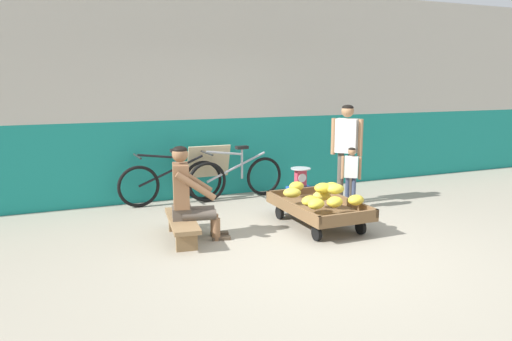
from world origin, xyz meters
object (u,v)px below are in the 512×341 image
at_px(weighing_scale, 301,177).
at_px(customer_child, 351,171).
at_px(bicycle_near_left, 171,181).
at_px(bicycle_far_left, 236,177).
at_px(customer_adult, 347,143).
at_px(plastic_crate, 300,197).
at_px(banana_cart, 318,208).
at_px(vendor_seated, 189,194).
at_px(low_bench, 182,224).
at_px(sign_board, 208,171).

xyz_separation_m(weighing_scale, customer_child, (0.62, -0.42, 0.12)).
distance_m(bicycle_near_left, bicycle_far_left, 1.05).
distance_m(bicycle_far_left, customer_adult, 1.84).
xyz_separation_m(plastic_crate, customer_child, (0.62, -0.42, 0.42)).
relative_size(banana_cart, customer_adult, 0.95).
relative_size(banana_cart, plastic_crate, 4.02).
relative_size(vendor_seated, customer_adult, 0.75).
relative_size(weighing_scale, customer_adult, 0.20).
height_order(plastic_crate, customer_child, customer_child).
height_order(bicycle_near_left, customer_adult, customer_adult).
bearing_deg(vendor_seated, customer_child, 9.75).
distance_m(low_bench, sign_board, 2.22).
distance_m(weighing_scale, customer_child, 0.76).
height_order(banana_cart, sign_board, sign_board).
xyz_separation_m(weighing_scale, bicycle_far_left, (-0.72, 0.85, -0.10)).
bearing_deg(sign_board, bicycle_near_left, -161.39).
relative_size(banana_cart, bicycle_far_left, 0.87).
bearing_deg(banana_cart, vendor_seated, 175.56).
xyz_separation_m(low_bench, vendor_seated, (0.09, -0.02, 0.37)).
height_order(vendor_seated, sign_board, vendor_seated).
xyz_separation_m(banana_cart, bicycle_near_left, (-1.50, 1.92, 0.11)).
xyz_separation_m(low_bench, plastic_crate, (2.06, 0.85, -0.05)).
relative_size(vendor_seated, sign_board, 1.31).
bearing_deg(bicycle_near_left, bicycle_far_left, -4.02).
distance_m(banana_cart, bicycle_near_left, 2.44).
bearing_deg(plastic_crate, weighing_scale, -90.00).
height_order(plastic_crate, sign_board, sign_board).
distance_m(bicycle_near_left, sign_board, 0.70).
height_order(banana_cart, customer_child, customer_child).
height_order(vendor_seated, customer_child, vendor_seated).
bearing_deg(low_bench, customer_adult, 15.11).
bearing_deg(low_bench, weighing_scale, 22.45).
bearing_deg(bicycle_far_left, low_bench, -128.16).
relative_size(bicycle_near_left, bicycle_far_left, 1.00).
bearing_deg(weighing_scale, plastic_crate, 90.00).
distance_m(plastic_crate, bicycle_near_left, 2.00).
bearing_deg(customer_adult, bicycle_far_left, 146.99).
distance_m(plastic_crate, customer_adult, 1.09).
xyz_separation_m(plastic_crate, bicycle_near_left, (-1.77, 0.92, 0.20)).
xyz_separation_m(low_bench, customer_adult, (2.79, 0.75, 0.75)).
bearing_deg(sign_board, plastic_crate, -46.07).
relative_size(bicycle_near_left, customer_adult, 1.09).
relative_size(sign_board, customer_child, 0.94).
distance_m(vendor_seated, bicycle_far_left, 2.13).
bearing_deg(bicycle_far_left, vendor_seated, -126.03).
xyz_separation_m(low_bench, sign_board, (0.95, 2.00, 0.23)).
distance_m(banana_cart, customer_child, 1.11).
xyz_separation_m(sign_board, customer_adult, (1.84, -1.24, 0.52)).
bearing_deg(low_bench, sign_board, 64.52).
xyz_separation_m(bicycle_far_left, customer_child, (1.33, -1.27, 0.22)).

